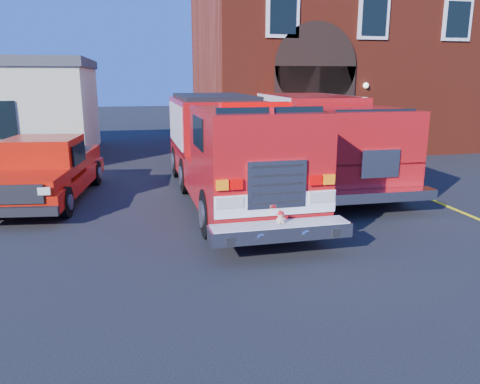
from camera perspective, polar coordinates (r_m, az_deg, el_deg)
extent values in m
plane|color=black|center=(10.96, -1.35, -5.14)|extent=(100.00, 100.00, 0.00)
cube|color=yellow|center=(14.46, 23.98, -1.61)|extent=(0.12, 3.00, 0.01)
cube|color=yellow|center=(16.89, 18.05, 1.01)|extent=(0.12, 3.00, 0.01)
cube|color=yellow|center=(19.47, 13.64, 2.94)|extent=(0.12, 3.00, 0.01)
cube|color=maroon|center=(26.54, 12.42, 14.51)|extent=(15.00, 10.00, 8.00)
cube|color=black|center=(20.61, 9.01, 9.35)|extent=(3.60, 0.12, 4.00)
cylinder|color=black|center=(20.56, 9.23, 14.92)|extent=(3.60, 0.12, 3.60)
cube|color=black|center=(20.17, 5.25, 20.75)|extent=(1.40, 0.10, 1.80)
cube|color=black|center=(21.70, 16.02, 19.82)|extent=(1.40, 0.10, 1.80)
cube|color=black|center=(23.80, 25.01, 18.52)|extent=(1.40, 0.10, 1.80)
cylinder|color=black|center=(10.59, -3.64, -2.64)|extent=(0.38, 1.13, 1.12)
cylinder|color=black|center=(11.17, 7.78, -1.86)|extent=(0.38, 1.13, 1.12)
cube|color=red|center=(13.84, -1.40, 2.62)|extent=(2.72, 9.23, 0.92)
cube|color=red|center=(15.95, -3.21, 8.37)|extent=(2.63, 4.53, 1.63)
cube|color=red|center=(10.80, 1.86, 6.01)|extent=(2.61, 3.31, 1.53)
cube|color=black|center=(9.53, 3.91, 7.41)|extent=(2.25, 0.12, 0.96)
cube|color=#CF0404|center=(10.72, 1.89, 10.50)|extent=(1.64, 0.38, 0.14)
cube|color=white|center=(9.45, 4.45, -1.49)|extent=(2.55, 0.11, 0.45)
cube|color=silver|center=(9.34, 4.51, 0.91)|extent=(1.23, 0.08, 0.96)
cube|color=silver|center=(9.33, 4.93, -4.78)|extent=(2.87, 0.61, 0.29)
cube|color=#B7B7BF|center=(15.77, -7.86, 8.20)|extent=(0.11, 3.67, 1.33)
cube|color=#B7B7BF|center=(16.23, 1.31, 8.48)|extent=(0.11, 3.67, 1.33)
sphere|color=#CEAA86|center=(9.26, 4.96, -3.45)|extent=(0.15, 0.15, 0.15)
sphere|color=#CEAA86|center=(9.22, 4.98, -2.80)|extent=(0.13, 0.13, 0.12)
sphere|color=#CEAA86|center=(9.21, 4.68, -2.53)|extent=(0.05, 0.05, 0.05)
sphere|color=#CEAA86|center=(9.24, 5.24, -2.49)|extent=(0.05, 0.05, 0.05)
ellipsoid|color=red|center=(9.22, 4.98, -2.56)|extent=(0.13, 0.13, 0.07)
cylinder|color=red|center=(9.21, 5.00, -2.69)|extent=(0.15, 0.15, 0.01)
cylinder|color=black|center=(12.93, -20.64, -1.17)|extent=(0.39, 0.85, 0.82)
cube|color=#B41407|center=(14.92, -22.15, 1.22)|extent=(2.74, 5.84, 0.46)
cube|color=#B41407|center=(12.98, -24.79, 1.05)|extent=(2.06, 1.76, 0.36)
cube|color=#B41407|center=(14.49, -22.79, 4.12)|extent=(2.10, 2.07, 1.02)
cube|color=#B41407|center=(16.39, -20.67, 3.87)|extent=(2.14, 2.37, 0.56)
cube|color=black|center=(12.28, -25.92, -2.21)|extent=(2.09, 0.41, 0.23)
cylinder|color=black|center=(13.51, 9.60, 0.91)|extent=(0.39, 1.17, 1.16)
cylinder|color=black|center=(14.50, 18.20, 1.29)|extent=(0.39, 1.17, 1.16)
cube|color=red|center=(16.57, 9.74, 4.41)|extent=(2.76, 8.48, 0.95)
cube|color=red|center=(17.90, 8.06, 9.08)|extent=(2.71, 5.32, 1.58)
cube|color=red|center=(13.73, 14.40, 6.92)|extent=(2.67, 2.57, 1.37)
cube|color=#B7B7BF|center=(17.51, 3.89, 8.73)|extent=(0.10, 4.44, 1.80)
cube|color=#B7B7BF|center=(18.39, 12.00, 8.72)|extent=(0.10, 4.44, 1.80)
cube|color=silver|center=(12.65, 17.01, -0.40)|extent=(2.86, 0.51, 0.26)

